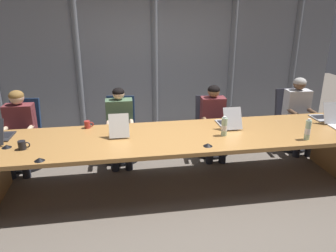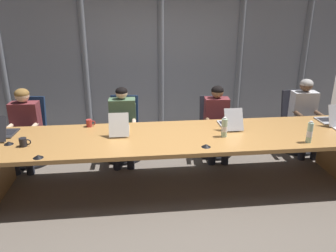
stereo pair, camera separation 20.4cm
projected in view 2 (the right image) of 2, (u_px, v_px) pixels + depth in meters
ground_plane at (178, 186)px, 4.35m from camera, size 14.09×14.09×0.00m
conference_table at (178, 144)px, 4.15m from camera, size 5.01×1.13×0.73m
curtain_backdrop at (161, 50)px, 6.02m from camera, size 7.05×0.17×3.02m
laptop_left_end at (3, 132)px, 4.05m from camera, size 0.27×0.49×0.30m
laptop_left_mid at (120, 128)px, 4.19m from camera, size 0.25×0.45×0.29m
laptop_center at (230, 123)px, 4.39m from camera, size 0.25×0.45×0.29m
laptop_right_mid at (330, 119)px, 4.54m from camera, size 0.24×0.43×0.29m
office_chair_left_end at (30, 139)px, 4.98m from camera, size 0.60×0.61×0.98m
office_chair_left_mid at (124, 135)px, 5.13m from camera, size 0.60×0.61×0.96m
office_chair_center at (214, 132)px, 5.28m from camera, size 0.60×0.60×0.91m
office_chair_right_mid at (296, 128)px, 5.43m from camera, size 0.60×0.60×0.97m
person_left_end at (24, 123)px, 4.73m from camera, size 0.42×0.56×1.16m
person_left_mid at (123, 121)px, 4.88m from camera, size 0.41×0.55×1.15m
person_center at (217, 118)px, 5.03m from camera, size 0.42×0.57×1.13m
person_right_mid at (305, 112)px, 5.18m from camera, size 0.42×0.56×1.20m
water_bottle_primary at (224, 128)px, 4.03m from camera, size 0.07×0.07×0.25m
water_bottle_secondary at (310, 133)px, 3.86m from camera, size 0.07×0.07×0.27m
coffee_mug_near at (89, 123)px, 4.40m from camera, size 0.12×0.08×0.10m
coffee_mug_far at (23, 142)px, 3.77m from camera, size 0.13×0.08×0.10m
conference_mic_left_side at (9, 143)px, 3.83m from camera, size 0.11×0.11×0.03m
conference_mic_middle at (206, 146)px, 3.76m from camera, size 0.11×0.11×0.03m
conference_mic_right_side at (38, 156)px, 3.48m from camera, size 0.11×0.11×0.03m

